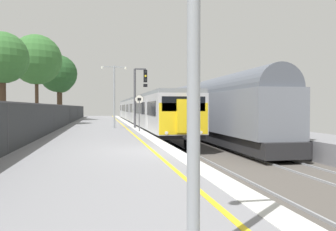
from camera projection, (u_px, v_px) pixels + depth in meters
ground at (228, 164)px, 13.49m from camera, size 17.40×110.00×1.21m
commuter_train_at_platform at (142, 111)px, 38.11m from camera, size 2.83×40.47×3.81m
freight_train_adjacent_track at (171, 108)px, 42.28m from camera, size 2.60×54.45×4.70m
signal_gantry at (138, 91)px, 27.45m from camera, size 1.10×0.24×4.74m
speed_limit_sign at (139, 108)px, 23.18m from camera, size 0.59×0.08×2.47m
platform_lamp_mid at (114, 91)px, 26.96m from camera, size 2.00×0.20×4.90m
platform_back_fence at (7, 127)px, 11.94m from camera, size 0.07×99.00×1.84m
background_tree_left at (1, 60)px, 21.13m from camera, size 3.16×3.16×6.26m
background_tree_centre at (58, 75)px, 42.96m from camera, size 4.64×4.64×8.16m
background_tree_right at (38, 61)px, 32.15m from camera, size 4.64×4.64×8.40m
background_tree_back at (60, 81)px, 47.43m from camera, size 3.49×3.49×7.14m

